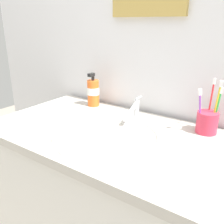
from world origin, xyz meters
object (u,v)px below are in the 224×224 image
(faucet, at_px, (134,110))
(toothbrush_purple, at_px, (200,108))
(toothbrush_cup, at_px, (207,122))
(soap_dispenser, at_px, (93,92))
(toothbrush_red, at_px, (211,101))
(toothbrush_green, at_px, (217,107))
(toothbrush_yellow, at_px, (216,104))

(faucet, distance_m, toothbrush_purple, 0.28)
(toothbrush_cup, distance_m, toothbrush_purple, 0.07)
(toothbrush_cup, xyz_separation_m, toothbrush_purple, (-0.03, -0.03, 0.06))
(soap_dispenser, bearing_deg, toothbrush_purple, -3.69)
(toothbrush_red, bearing_deg, toothbrush_purple, -109.33)
(faucet, xyz_separation_m, toothbrush_purple, (0.27, 0.03, 0.06))
(toothbrush_green, height_order, toothbrush_red, toothbrush_red)
(faucet, distance_m, toothbrush_green, 0.34)
(toothbrush_yellow, xyz_separation_m, toothbrush_purple, (-0.05, -0.04, -0.02))
(toothbrush_cup, height_order, toothbrush_green, toothbrush_green)
(faucet, bearing_deg, toothbrush_green, 11.85)
(faucet, relative_size, toothbrush_cup, 1.71)
(toothbrush_yellow, height_order, toothbrush_purple, toothbrush_yellow)
(toothbrush_cup, bearing_deg, toothbrush_yellow, 29.47)
(faucet, bearing_deg, toothbrush_yellow, 11.59)
(toothbrush_green, bearing_deg, toothbrush_cup, -150.82)
(toothbrush_cup, relative_size, soap_dispenser, 0.50)
(toothbrush_green, xyz_separation_m, toothbrush_purple, (-0.05, -0.04, -0.00))
(faucet, relative_size, toothbrush_green, 0.81)
(toothbrush_purple, bearing_deg, toothbrush_red, 70.67)
(toothbrush_cup, bearing_deg, faucet, -169.88)
(toothbrush_yellow, xyz_separation_m, soap_dispenser, (-0.60, -0.00, -0.05))
(toothbrush_yellow, bearing_deg, toothbrush_cup, -150.53)
(toothbrush_red, relative_size, soap_dispenser, 1.19)
(toothbrush_cup, relative_size, toothbrush_purple, 0.48)
(toothbrush_green, xyz_separation_m, toothbrush_red, (-0.03, 0.02, 0.01))
(toothbrush_green, bearing_deg, toothbrush_purple, -141.80)
(toothbrush_cup, xyz_separation_m, soap_dispenser, (-0.58, 0.01, 0.03))
(toothbrush_cup, distance_m, toothbrush_red, 0.09)
(toothbrush_green, bearing_deg, toothbrush_red, 147.61)
(faucet, xyz_separation_m, toothbrush_red, (0.29, 0.09, 0.07))
(faucet, xyz_separation_m, toothbrush_green, (0.33, 0.07, 0.06))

